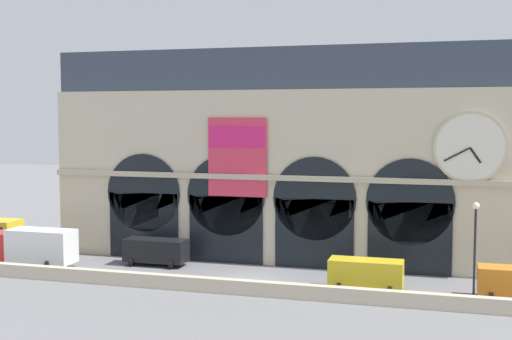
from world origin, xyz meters
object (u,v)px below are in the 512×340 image
Objects in this scene: box_truck_west at (32,246)px; street_lamp_quayside at (475,241)px; van_midwest at (156,250)px; van_mideast at (366,273)px.

street_lamp_quayside reaches higher than box_truck_west.
street_lamp_quayside is (24.87, -5.88, 3.17)m from van_midwest.
van_midwest and van_mideast have the same top height.
van_midwest is 1.00× the size of van_mideast.
van_mideast is at bearing 159.70° from street_lamp_quayside.
street_lamp_quayside is (34.46, -2.66, 2.71)m from box_truck_west.
van_midwest is at bearing 169.67° from van_mideast.
van_midwest is at bearing 166.69° from street_lamp_quayside.
street_lamp_quayside is at bearing -13.31° from van_midwest.
street_lamp_quayside is (7.19, -2.66, 3.17)m from van_mideast.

